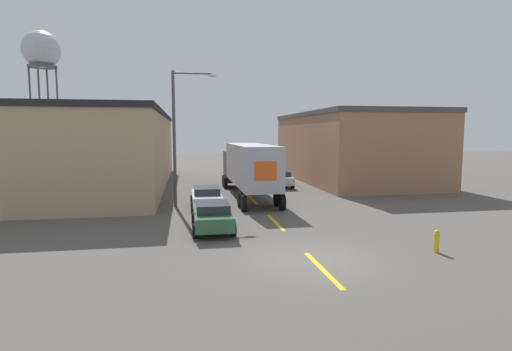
{
  "coord_description": "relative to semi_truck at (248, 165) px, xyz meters",
  "views": [
    {
      "loc": [
        -4.69,
        -14.31,
        4.82
      ],
      "look_at": [
        -0.47,
        9.88,
        2.21
      ],
      "focal_mm": 28.0,
      "sensor_mm": 36.0,
      "label": 1
    }
  ],
  "objects": [
    {
      "name": "ground_plane",
      "position": [
        0.11,
        -15.57,
        -2.37
      ],
      "size": [
        160.0,
        160.0,
        0.0
      ],
      "primitive_type": "plane",
      "color": "#56514C"
    },
    {
      "name": "warehouse_right",
      "position": [
        11.9,
        8.6,
        1.06
      ],
      "size": [
        10.63,
        20.31,
        6.85
      ],
      "color": "#9E7051",
      "rests_on": "ground_plane"
    },
    {
      "name": "road_centerline",
      "position": [
        0.11,
        -9.21,
        -2.37
      ],
      "size": [
        0.2,
        18.99,
        0.01
      ],
      "color": "gold",
      "rests_on": "ground_plane"
    },
    {
      "name": "parked_car_left_far",
      "position": [
        -3.38,
        -4.64,
        -1.6
      ],
      "size": [
        2.01,
        4.34,
        1.43
      ],
      "color": "silver",
      "rests_on": "ground_plane"
    },
    {
      "name": "parked_car_left_near",
      "position": [
        -3.38,
        -10.4,
        -1.6
      ],
      "size": [
        2.01,
        4.34,
        1.43
      ],
      "color": "#2D5B38",
      "rests_on": "ground_plane"
    },
    {
      "name": "water_tower",
      "position": [
        -26.66,
        38.98,
        15.15
      ],
      "size": [
        5.7,
        5.7,
        20.69
      ],
      "color": "#47474C",
      "rests_on": "ground_plane"
    },
    {
      "name": "street_lamp",
      "position": [
        -5.01,
        -3.61,
        2.7
      ],
      "size": [
        2.89,
        0.32,
        8.76
      ],
      "color": "#4C4C51",
      "rests_on": "ground_plane"
    },
    {
      "name": "fire_hydrant",
      "position": [
        5.33,
        -15.62,
        -1.91
      ],
      "size": [
        0.22,
        0.22,
        0.93
      ],
      "color": "gold",
      "rests_on": "ground_plane"
    },
    {
      "name": "warehouse_left",
      "position": [
        -12.96,
        8.23,
        0.97
      ],
      "size": [
        13.17,
        28.98,
        6.68
      ],
      "color": "tan",
      "rests_on": "ground_plane"
    },
    {
      "name": "parked_car_right_far",
      "position": [
        3.59,
        4.84,
        -1.6
      ],
      "size": [
        2.01,
        4.34,
        1.43
      ],
      "color": "silver",
      "rests_on": "ground_plane"
    },
    {
      "name": "semi_truck",
      "position": [
        0.0,
        0.0,
        0.0
      ],
      "size": [
        2.84,
        13.83,
        4.0
      ],
      "rotation": [
        0.0,
        0.0,
        0.01
      ],
      "color": "black",
      "rests_on": "ground_plane"
    }
  ]
}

